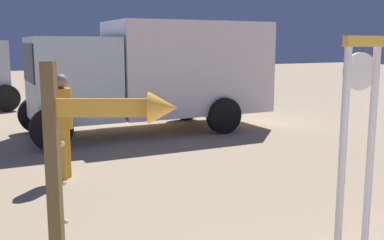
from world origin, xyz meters
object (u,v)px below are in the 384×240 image
at_px(arrow_sign, 98,154).
at_px(standing_clock, 357,136).
at_px(box_truck_near, 158,71).
at_px(person_distant, 62,121).

bearing_deg(arrow_sign, standing_clock, -9.54).
distance_m(standing_clock, box_truck_near, 7.96).
bearing_deg(person_distant, arrow_sign, -98.62).
height_order(standing_clock, box_truck_near, box_truck_near).
distance_m(standing_clock, arrow_sign, 2.42).
bearing_deg(box_truck_near, person_distant, -134.24).
relative_size(arrow_sign, box_truck_near, 0.33).
bearing_deg(box_truck_near, standing_clock, -100.33).
distance_m(arrow_sign, box_truck_near, 8.35).
bearing_deg(arrow_sign, person_distant, 81.38).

